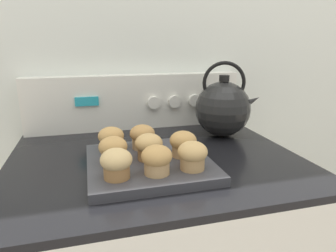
# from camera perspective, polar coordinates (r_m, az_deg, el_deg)

# --- Properties ---
(wall_back) EXTENTS (8.00, 0.05, 2.40)m
(wall_back) POSITION_cam_1_polar(r_m,az_deg,el_deg) (1.11, -6.84, 15.02)
(wall_back) COLOR silver
(wall_back) RESTS_ON ground_plane
(control_panel) EXTENTS (0.76, 0.07, 0.19)m
(control_panel) POSITION_cam_1_polar(r_m,az_deg,el_deg) (1.08, -5.96, 4.65)
(control_panel) COLOR silver
(control_panel) RESTS_ON stove_range
(muffin_pan) EXTENTS (0.30, 0.30, 0.02)m
(muffin_pan) POSITION_cam_1_polar(r_m,az_deg,el_deg) (0.75, -3.65, -7.10)
(muffin_pan) COLOR #38383D
(muffin_pan) RESTS_ON stove_range
(muffin_r0_c0) EXTENTS (0.07, 0.07, 0.07)m
(muffin_r0_c0) POSITION_cam_1_polar(r_m,az_deg,el_deg) (0.64, -9.80, -6.99)
(muffin_r0_c0) COLOR olive
(muffin_r0_c0) RESTS_ON muffin_pan
(muffin_r0_c1) EXTENTS (0.07, 0.07, 0.07)m
(muffin_r0_c1) POSITION_cam_1_polar(r_m,az_deg,el_deg) (0.66, -2.14, -6.36)
(muffin_r0_c1) COLOR tan
(muffin_r0_c1) RESTS_ON muffin_pan
(muffin_r0_c2) EXTENTS (0.07, 0.07, 0.07)m
(muffin_r0_c2) POSITION_cam_1_polar(r_m,az_deg,el_deg) (0.68, 4.69, -5.54)
(muffin_r0_c2) COLOR tan
(muffin_r0_c2) RESTS_ON muffin_pan
(muffin_r1_c0) EXTENTS (0.07, 0.07, 0.07)m
(muffin_r1_c0) POSITION_cam_1_polar(r_m,az_deg,el_deg) (0.72, -10.41, -4.46)
(muffin_r1_c0) COLOR olive
(muffin_r1_c0) RESTS_ON muffin_pan
(muffin_r1_c1) EXTENTS (0.07, 0.07, 0.07)m
(muffin_r1_c1) POSITION_cam_1_polar(r_m,az_deg,el_deg) (0.74, -3.66, -3.88)
(muffin_r1_c1) COLOR olive
(muffin_r1_c1) RESTS_ON muffin_pan
(muffin_r1_c2) EXTENTS (0.07, 0.07, 0.07)m
(muffin_r1_c2) POSITION_cam_1_polar(r_m,az_deg,el_deg) (0.75, 2.90, -3.34)
(muffin_r1_c2) COLOR tan
(muffin_r1_c2) RESTS_ON muffin_pan
(muffin_r2_c0) EXTENTS (0.07, 0.07, 0.07)m
(muffin_r2_c0) POSITION_cam_1_polar(r_m,az_deg,el_deg) (0.80, -10.77, -2.40)
(muffin_r2_c0) COLOR tan
(muffin_r2_c0) RESTS_ON muffin_pan
(muffin_r2_c1) EXTENTS (0.07, 0.07, 0.07)m
(muffin_r2_c1) POSITION_cam_1_polar(r_m,az_deg,el_deg) (0.81, -4.90, -1.97)
(muffin_r2_c1) COLOR tan
(muffin_r2_c1) RESTS_ON muffin_pan
(tea_kettle) EXTENTS (0.21, 0.18, 0.24)m
(tea_kettle) POSITION_cam_1_polar(r_m,az_deg,el_deg) (1.00, 10.47, 3.41)
(tea_kettle) COLOR black
(tea_kettle) RESTS_ON stove_range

